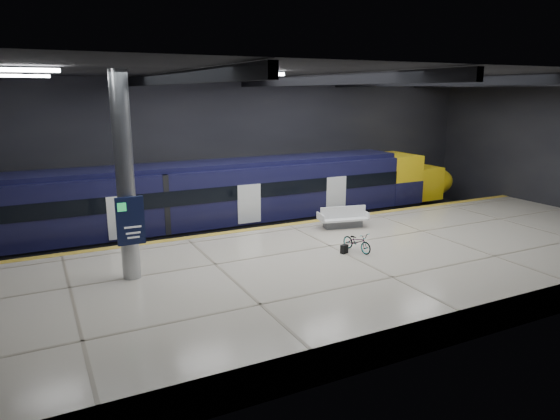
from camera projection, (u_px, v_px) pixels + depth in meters
ground at (317, 264)px, 21.72m from camera, size 30.00×30.00×0.00m
room_shell at (320, 131)px, 20.40m from camera, size 30.10×16.10×8.05m
platform at (350, 270)px, 19.42m from camera, size 30.00×11.00×1.10m
safety_strip at (288, 224)px, 23.86m from camera, size 30.00×0.40×0.01m
rails at (264, 231)px, 26.48m from camera, size 30.00×1.52×0.16m
train at (216, 199)px, 24.87m from camera, size 29.40×2.84×3.79m
bench at (343, 220)px, 23.30m from camera, size 2.43×1.38×1.01m
bicycle at (357, 242)px, 19.81m from camera, size 0.77×1.56×0.79m
pannier_bag at (344, 249)px, 19.60m from camera, size 0.34×0.26×0.35m
info_column at (125, 181)px, 16.30m from camera, size 0.90×0.78×6.90m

